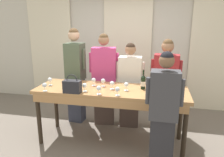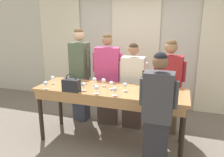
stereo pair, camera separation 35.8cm
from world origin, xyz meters
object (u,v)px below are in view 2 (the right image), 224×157
(wine_glass_back_mid, at_px, (104,81))
(wine_glass_back_left, at_px, (94,80))
(guest_cream_sweater, at_px, (133,86))
(guest_striped_shirt, at_px, (168,86))
(host_pouring, at_px, (157,116))
(wine_glass_center_right, at_px, (115,90))
(wine_glass_front_mid, at_px, (46,84))
(wine_bottle, at_px, (143,83))
(wine_glass_back_right, at_px, (96,88))
(wine_glass_front_right, at_px, (84,85))
(guest_olive_jacket, at_px, (80,74))
(wine_glass_center_left, at_px, (125,85))
(wine_glass_near_host, at_px, (53,78))
(wine_glass_center_mid, at_px, (173,85))
(tasting_bar, at_px, (110,95))
(wine_glass_front_left, at_px, (111,84))
(guest_pink_top, at_px, (107,79))
(handbag, at_px, (71,85))

(wine_glass_back_mid, bearing_deg, wine_glass_back_left, 177.54)
(wine_glass_back_left, xyz_separation_m, guest_cream_sweater, (0.55, 0.54, -0.22))
(guest_striped_shirt, bearing_deg, host_pouring, -92.43)
(wine_glass_center_right, bearing_deg, wine_glass_back_mid, 128.28)
(wine_glass_front_mid, relative_size, wine_glass_center_right, 1.00)
(wine_glass_center_right, bearing_deg, wine_bottle, 49.12)
(wine_glass_back_right, relative_size, guest_striped_shirt, 0.08)
(wine_glass_center_right, xyz_separation_m, guest_striped_shirt, (0.72, 0.95, -0.16))
(wine_glass_front_right, height_order, guest_cream_sweater, guest_cream_sweater)
(guest_olive_jacket, bearing_deg, wine_glass_center_left, -31.94)
(wine_bottle, distance_m, wine_glass_near_host, 1.57)
(wine_glass_front_right, relative_size, wine_glass_center_right, 1.00)
(wine_glass_center_mid, relative_size, wine_glass_back_right, 1.00)
(tasting_bar, distance_m, wine_glass_near_host, 1.08)
(wine_glass_center_mid, height_order, wine_glass_near_host, same)
(guest_olive_jacket, bearing_deg, wine_glass_front_left, -37.29)
(wine_glass_center_right, xyz_separation_m, guest_olive_jacket, (-1.02, 0.95, -0.06))
(wine_glass_front_mid, relative_size, guest_pink_top, 0.07)
(wine_glass_back_mid, bearing_deg, wine_glass_back_right, -84.97)
(tasting_bar, bearing_deg, wine_glass_back_left, 157.88)
(wine_glass_back_left, height_order, guest_striped_shirt, guest_striped_shirt)
(wine_glass_center_left, bearing_deg, guest_striped_shirt, 48.07)
(wine_bottle, height_order, guest_olive_jacket, guest_olive_jacket)
(guest_pink_top, bearing_deg, wine_glass_near_host, -139.17)
(handbag, xyz_separation_m, wine_glass_back_left, (0.21, 0.43, -0.01))
(host_pouring, bearing_deg, wine_glass_center_right, 154.73)
(wine_bottle, xyz_separation_m, guest_pink_top, (-0.79, 0.56, -0.15))
(wine_glass_back_mid, xyz_separation_m, host_pouring, (0.98, -0.72, -0.19))
(tasting_bar, distance_m, wine_glass_center_mid, 1.00)
(wine_glass_center_right, bearing_deg, handbag, -178.76)
(handbag, distance_m, wine_glass_front_right, 0.19)
(guest_cream_sweater, bearing_deg, handbag, -128.15)
(wine_glass_front_mid, bearing_deg, guest_striped_shirt, 27.92)
(wine_glass_back_mid, xyz_separation_m, guest_olive_jacket, (-0.70, 0.55, -0.06))
(handbag, height_order, wine_glass_center_left, handbag)
(wine_bottle, distance_m, wine_glass_front_right, 0.94)
(wine_bottle, height_order, host_pouring, host_pouring)
(wine_bottle, bearing_deg, wine_glass_front_left, -166.45)
(wine_bottle, height_order, wine_glass_center_mid, wine_bottle)
(wine_bottle, height_order, guest_pink_top, guest_pink_top)
(wine_glass_center_mid, bearing_deg, handbag, -160.88)
(wine_glass_back_right, bearing_deg, wine_glass_back_mid, 95.03)
(guest_striped_shirt, bearing_deg, wine_glass_front_mid, -152.08)
(tasting_bar, relative_size, guest_striped_shirt, 1.43)
(wine_glass_back_left, relative_size, wine_glass_back_mid, 1.00)
(wine_glass_back_mid, relative_size, wine_glass_near_host, 1.00)
(wine_glass_front_left, height_order, guest_pink_top, guest_pink_top)
(guest_olive_jacket, xyz_separation_m, host_pouring, (1.69, -1.27, -0.13))
(wine_glass_back_right, distance_m, guest_olive_jacket, 1.22)
(guest_striped_shirt, xyz_separation_m, host_pouring, (-0.05, -1.27, -0.03))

